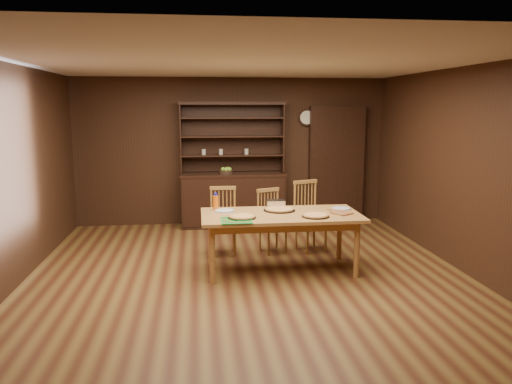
{
  "coord_description": "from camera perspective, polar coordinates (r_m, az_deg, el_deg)",
  "views": [
    {
      "loc": [
        -0.61,
        -5.91,
        2.1
      ],
      "look_at": [
        0.13,
        0.4,
        1.01
      ],
      "focal_mm": 35.0,
      "sensor_mm": 36.0,
      "label": 1
    }
  ],
  "objects": [
    {
      "name": "china_hutch",
      "position": [
        8.81,
        -2.66,
        -0.06
      ],
      "size": [
        1.84,
        0.52,
        2.17
      ],
      "color": "black",
      "rests_on": "floor"
    },
    {
      "name": "cooling_rack",
      "position": [
        5.96,
        -2.27,
        -3.24
      ],
      "size": [
        0.46,
        0.46,
        0.02
      ],
      "primitive_type": null,
      "rotation": [
        0.0,
        0.0,
        -0.4
      ],
      "color": "green",
      "rests_on": "dining_table"
    },
    {
      "name": "chair_left",
      "position": [
        7.2,
        -3.75,
        -3.03
      ],
      "size": [
        0.4,
        0.38,
        0.96
      ],
      "rotation": [
        0.0,
        0.0,
        -0.01
      ],
      "color": "#A37038",
      "rests_on": "floor"
    },
    {
      "name": "dining_table",
      "position": [
        6.38,
        2.85,
        -3.14
      ],
      "size": [
        2.02,
        1.01,
        0.75
      ],
      "color": "#BF7D42",
      "rests_on": "floor"
    },
    {
      "name": "room_shell",
      "position": [
        5.96,
        -0.83,
        4.75
      ],
      "size": [
        6.0,
        6.0,
        6.0
      ],
      "color": "silver",
      "rests_on": "floor"
    },
    {
      "name": "fruit_bowl",
      "position": [
        8.68,
        -3.43,
        2.39
      ],
      "size": [
        0.25,
        0.25,
        0.12
      ],
      "color": "black",
      "rests_on": "china_hutch"
    },
    {
      "name": "pizza_right",
      "position": [
        6.21,
        6.82,
        -2.68
      ],
      "size": [
        0.34,
        0.34,
        0.04
      ],
      "color": "black",
      "rests_on": "dining_table"
    },
    {
      "name": "foil_dish",
      "position": [
        6.76,
        2.27,
        -1.33
      ],
      "size": [
        0.25,
        0.19,
        0.1
      ],
      "primitive_type": "cube",
      "rotation": [
        0.0,
        0.0,
        -0.06
      ],
      "color": "white",
      "rests_on": "dining_table"
    },
    {
      "name": "doorway",
      "position": [
        9.22,
        9.13,
        3.12
      ],
      "size": [
        1.0,
        0.18,
        2.1
      ],
      "primitive_type": "cube",
      "color": "black",
      "rests_on": "floor"
    },
    {
      "name": "plate_left",
      "position": [
        6.52,
        -3.62,
        -2.12
      ],
      "size": [
        0.26,
        0.26,
        0.02
      ],
      "color": "silver",
      "rests_on": "dining_table"
    },
    {
      "name": "pot_holder_a",
      "position": [
        6.44,
        9.78,
        -2.4
      ],
      "size": [
        0.3,
        0.3,
        0.02
      ],
      "primitive_type": "cube",
      "rotation": [
        0.0,
        0.0,
        0.58
      ],
      "color": "red",
      "rests_on": "dining_table"
    },
    {
      "name": "chair_center",
      "position": [
        7.27,
        1.69,
        -3.06
      ],
      "size": [
        0.48,
        0.47,
        0.92
      ],
      "rotation": [
        0.0,
        0.0,
        0.36
      ],
      "color": "#A37038",
      "rests_on": "floor"
    },
    {
      "name": "pot_holder_b",
      "position": [
        6.6,
        9.19,
        -2.1
      ],
      "size": [
        0.21,
        0.21,
        0.01
      ],
      "primitive_type": "cube",
      "rotation": [
        0.0,
        0.0,
        0.08
      ],
      "color": "red",
      "rests_on": "dining_table"
    },
    {
      "name": "chair_right",
      "position": [
        7.39,
        6.0,
        -2.44
      ],
      "size": [
        0.54,
        0.52,
        1.03
      ],
      "rotation": [
        0.0,
        0.0,
        0.37
      ],
      "color": "#A37038",
      "rests_on": "floor"
    },
    {
      "name": "wall_clock",
      "position": [
        9.08,
        5.8,
        8.47
      ],
      "size": [
        0.3,
        0.05,
        0.3
      ],
      "color": "black",
      "rests_on": "room_shell"
    },
    {
      "name": "juice_bottle",
      "position": [
        6.59,
        -4.63,
        -1.17
      ],
      "size": [
        0.07,
        0.07,
        0.22
      ],
      "color": "#E15C0B",
      "rests_on": "dining_table"
    },
    {
      "name": "floor",
      "position": [
        6.3,
        -0.79,
        -9.69
      ],
      "size": [
        6.0,
        6.0,
        0.0
      ],
      "primitive_type": "plane",
      "color": "brown",
      "rests_on": "ground"
    },
    {
      "name": "pizza_center",
      "position": [
        6.54,
        2.69,
        -1.99
      ],
      "size": [
        0.42,
        0.42,
        0.04
      ],
      "color": "black",
      "rests_on": "dining_table"
    },
    {
      "name": "plate_right",
      "position": [
        6.73,
        9.68,
        -1.86
      ],
      "size": [
        0.25,
        0.25,
        0.02
      ],
      "color": "silver",
      "rests_on": "dining_table"
    },
    {
      "name": "pizza_left",
      "position": [
        6.1,
        -1.61,
        -2.84
      ],
      "size": [
        0.35,
        0.35,
        0.04
      ],
      "color": "black",
      "rests_on": "dining_table"
    }
  ]
}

